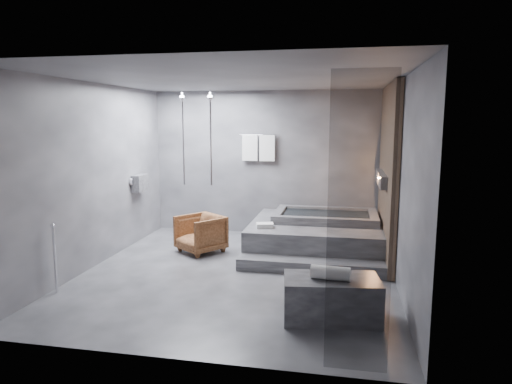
# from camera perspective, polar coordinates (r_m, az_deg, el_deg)

# --- Properties ---
(room) EXTENTS (5.00, 5.04, 2.82)m
(room) POSITION_cam_1_polar(r_m,az_deg,el_deg) (6.65, 1.42, 4.61)
(room) COLOR #2F3032
(room) RESTS_ON ground
(tub_deck) EXTENTS (2.20, 2.00, 0.50)m
(tub_deck) POSITION_cam_1_polar(r_m,az_deg,el_deg) (8.00, 7.49, -5.47)
(tub_deck) COLOR #353537
(tub_deck) RESTS_ON ground
(tub_step) EXTENTS (2.20, 0.36, 0.18)m
(tub_step) POSITION_cam_1_polar(r_m,az_deg,el_deg) (6.92, 6.82, -9.17)
(tub_step) COLOR #353537
(tub_step) RESTS_ON ground
(concrete_bench) EXTENTS (1.14, 0.73, 0.48)m
(concrete_bench) POSITION_cam_1_polar(r_m,az_deg,el_deg) (5.37, 9.40, -12.98)
(concrete_bench) COLOR #2F2F31
(concrete_bench) RESTS_ON ground
(driftwood_chair) EXTENTS (0.96, 0.97, 0.64)m
(driftwood_chair) POSITION_cam_1_polar(r_m,az_deg,el_deg) (7.87, -6.95, -5.19)
(driftwood_chair) COLOR #3F200F
(driftwood_chair) RESTS_ON ground
(rolled_towel) EXTENTS (0.45, 0.20, 0.16)m
(rolled_towel) POSITION_cam_1_polar(r_m,az_deg,el_deg) (5.21, 9.29, -9.95)
(rolled_towel) COLOR white
(rolled_towel) RESTS_ON concrete_bench
(deck_towel) EXTENTS (0.31, 0.26, 0.07)m
(deck_towel) POSITION_cam_1_polar(r_m,az_deg,el_deg) (7.46, 1.12, -4.19)
(deck_towel) COLOR silver
(deck_towel) RESTS_ON tub_deck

